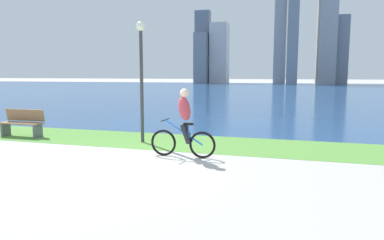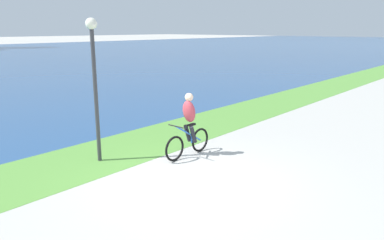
# 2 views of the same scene
# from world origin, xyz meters

# --- Properties ---
(ground_plane) EXTENTS (300.00, 300.00, 0.00)m
(ground_plane) POSITION_xyz_m (0.00, 0.00, 0.00)
(ground_plane) COLOR #B2AFA8
(grass_strip_bayside) EXTENTS (120.00, 2.62, 0.01)m
(grass_strip_bayside) POSITION_xyz_m (0.00, 3.05, 0.00)
(grass_strip_bayside) COLOR #59933D
(grass_strip_bayside) RESTS_ON ground
(bay_water_surface) EXTENTS (300.00, 74.57, 0.00)m
(bay_water_surface) POSITION_xyz_m (0.00, 41.64, 0.00)
(bay_water_surface) COLOR navy
(bay_water_surface) RESTS_ON ground
(cyclist_lead) EXTENTS (1.69, 0.52, 1.71)m
(cyclist_lead) POSITION_xyz_m (1.29, 1.24, 0.84)
(cyclist_lead) COLOR black
(cyclist_lead) RESTS_ON ground
(bench_near_path) EXTENTS (1.50, 0.47, 0.90)m
(bench_near_path) POSITION_xyz_m (-4.77, 2.55, 0.45)
(bench_near_path) COLOR olive
(bench_near_path) RESTS_ON ground
(lamppost_tall) EXTENTS (0.28, 0.28, 3.58)m
(lamppost_tall) POSITION_xyz_m (-0.51, 2.73, 2.37)
(lamppost_tall) COLOR #38383D
(lamppost_tall) RESTS_ON ground
(city_skyline_far_shore) EXTENTS (32.83, 10.00, 27.15)m
(city_skyline_far_shore) POSITION_xyz_m (2.50, 72.20, 10.65)
(city_skyline_far_shore) COLOR slate
(city_skyline_far_shore) RESTS_ON ground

